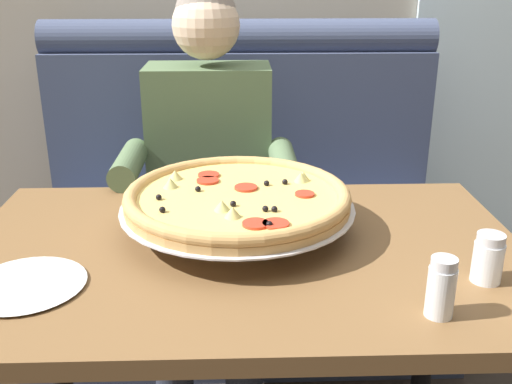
{
  "coord_description": "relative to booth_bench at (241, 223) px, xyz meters",
  "views": [
    {
      "loc": [
        -0.01,
        -1.19,
        1.31
      ],
      "look_at": [
        0.03,
        0.06,
        0.84
      ],
      "focal_mm": 41.46,
      "sensor_mm": 36.0,
      "label": 1
    }
  ],
  "objects": [
    {
      "name": "shaker_parmesan",
      "position": [
        0.35,
        -1.15,
        0.37
      ],
      "size": [
        0.05,
        0.05,
        0.11
      ],
      "color": "white",
      "rests_on": "dining_table"
    },
    {
      "name": "pizza",
      "position": [
        -0.01,
        -0.78,
        0.41
      ],
      "size": [
        0.55,
        0.55,
        0.11
      ],
      "color": "silver",
      "rests_on": "dining_table"
    },
    {
      "name": "plate_near_left",
      "position": [
        -0.43,
        -1.03,
        0.34
      ],
      "size": [
        0.24,
        0.24,
        0.02
      ],
      "color": "white",
      "rests_on": "dining_table"
    },
    {
      "name": "dining_table",
      "position": [
        0.0,
        -0.87,
        0.24
      ],
      "size": [
        1.26,
        0.8,
        0.72
      ],
      "color": "brown",
      "rests_on": "ground_plane"
    },
    {
      "name": "shaker_oregano",
      "position": [
        0.48,
        -1.03,
        0.37
      ],
      "size": [
        0.06,
        0.06,
        0.1
      ],
      "color": "white",
      "rests_on": "dining_table"
    },
    {
      "name": "diner_main",
      "position": [
        -0.1,
        -0.27,
        0.31
      ],
      "size": [
        0.54,
        0.64,
        1.27
      ],
      "color": "#2D3342",
      "rests_on": "ground_plane"
    },
    {
      "name": "booth_bench",
      "position": [
        0.0,
        0.0,
        0.0
      ],
      "size": [
        1.5,
        0.78,
        1.13
      ],
      "color": "#424C6B",
      "rests_on": "ground_plane"
    },
    {
      "name": "patio_chair",
      "position": [
        1.31,
        1.07,
        0.13
      ],
      "size": [
        0.43,
        0.43,
        0.86
      ],
      "color": "black",
      "rests_on": "ground_plane"
    }
  ]
}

